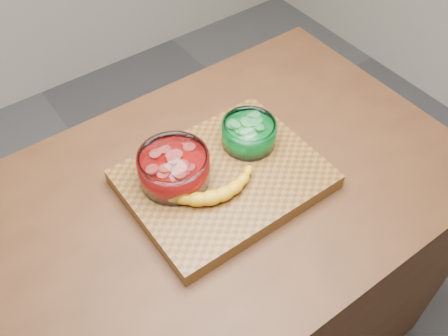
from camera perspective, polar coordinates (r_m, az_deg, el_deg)
ground at (r=1.98m, az=0.00°, el=-18.63°), size 3.50×3.50×0.00m
counter at (r=1.58m, az=0.00°, el=-12.32°), size 1.20×0.80×0.90m
cutting_board at (r=1.19m, az=0.00°, el=-1.27°), size 0.45×0.35×0.04m
bowl_red at (r=1.14m, az=-5.74°, el=-0.03°), size 0.16×0.16×0.08m
bowl_green at (r=1.22m, az=2.86°, el=3.99°), size 0.13×0.13×0.06m
banana at (r=1.13m, az=-1.85°, el=-1.61°), size 0.25×0.16×0.04m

